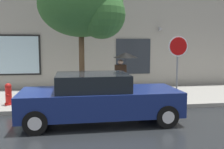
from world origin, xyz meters
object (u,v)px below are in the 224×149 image
Objects in this scene: fire_hydrant at (9,94)px; stop_sign at (178,56)px; parked_car at (99,98)px; street_tree at (85,7)px; pedestrian_with_umbrella at (124,61)px.

stop_sign is at bearing -5.11° from fire_hydrant.
parked_car is 0.98× the size of street_tree.
street_tree is 1.91× the size of stop_sign.
street_tree is (-1.61, -0.81, 2.01)m from pedestrian_with_umbrella.
stop_sign is at bearing -34.39° from pedestrian_with_umbrella.
fire_hydrant is at bearing 176.91° from street_tree.
fire_hydrant is at bearing 145.87° from parked_car.
parked_car is 3.68m from fire_hydrant.
parked_car is 3.18m from pedestrian_with_umbrella.
stop_sign is at bearing 25.88° from parked_car.
fire_hydrant is at bearing -171.39° from pedestrian_with_umbrella.
fire_hydrant is 6.34m from stop_sign.
street_tree is (-0.26, 1.91, 2.93)m from parked_car.
street_tree is (2.78, -0.15, 3.11)m from fire_hydrant.
pedestrian_with_umbrella is at bearing 26.90° from street_tree.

